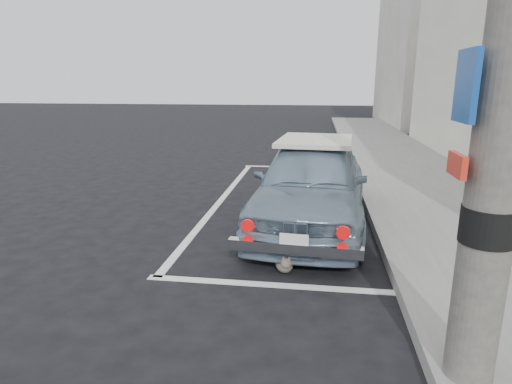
# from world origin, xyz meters

# --- Properties ---
(ground) EXTENTS (80.00, 80.00, 0.00)m
(ground) POSITION_xyz_m (0.00, 0.00, 0.00)
(ground) COLOR black
(ground) RESTS_ON ground
(sidewalk) EXTENTS (2.80, 40.00, 0.15)m
(sidewalk) POSITION_xyz_m (3.20, 2.00, 0.07)
(sidewalk) COLOR slate
(sidewalk) RESTS_ON ground
(building_far) EXTENTS (3.50, 10.00, 8.00)m
(building_far) POSITION_xyz_m (6.35, 20.00, 4.00)
(building_far) COLOR #B3ADA3
(building_far) RESTS_ON ground
(pline_rear) EXTENTS (3.00, 0.12, 0.01)m
(pline_rear) POSITION_xyz_m (0.50, -0.50, 0.00)
(pline_rear) COLOR silver
(pline_rear) RESTS_ON ground
(pline_front) EXTENTS (3.00, 0.12, 0.01)m
(pline_front) POSITION_xyz_m (0.50, 6.50, 0.00)
(pline_front) COLOR silver
(pline_front) RESTS_ON ground
(pline_side) EXTENTS (0.12, 7.00, 0.01)m
(pline_side) POSITION_xyz_m (-0.90, 3.00, 0.00)
(pline_side) COLOR silver
(pline_side) RESTS_ON ground
(retro_coupe) EXTENTS (1.96, 4.20, 1.39)m
(retro_coupe) POSITION_xyz_m (0.85, 1.69, 0.70)
(retro_coupe) COLOR gray
(retro_coupe) RESTS_ON ground
(cat) EXTENTS (0.28, 0.48, 0.26)m
(cat) POSITION_xyz_m (0.57, -0.13, 0.12)
(cat) COLOR brown
(cat) RESTS_ON ground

